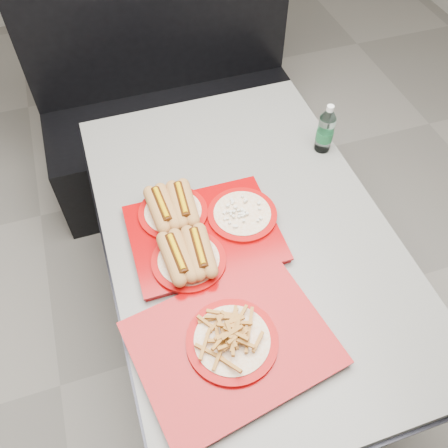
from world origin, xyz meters
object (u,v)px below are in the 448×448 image
object	(u,v)px
diner_table	(246,258)
booth_bench	(173,110)
water_bottle	(325,131)
tray_near	(198,230)
tray_far	(232,342)

from	to	relation	value
diner_table	booth_bench	world-z (taller)	booth_bench
diner_table	water_bottle	bearing A→B (deg)	34.79
tray_near	tray_far	size ratio (longest dim) A/B	0.84
diner_table	tray_far	size ratio (longest dim) A/B	2.49
tray_far	tray_near	bearing A→B (deg)	87.60
diner_table	tray_near	xyz separation A→B (m)	(-0.16, 0.02, 0.20)
booth_bench	tray_near	xyz separation A→B (m)	(-0.16, -1.07, 0.39)
booth_bench	water_bottle	xyz separation A→B (m)	(0.39, -0.82, 0.43)
tray_near	tray_far	world-z (taller)	same
diner_table	water_bottle	size ratio (longest dim) A/B	7.27
tray_near	water_bottle	distance (m)	0.61
diner_table	tray_near	bearing A→B (deg)	172.22
tray_far	water_bottle	world-z (taller)	water_bottle
diner_table	booth_bench	xyz separation A→B (m)	(0.00, 1.09, -0.18)
booth_bench	tray_near	bearing A→B (deg)	-98.49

